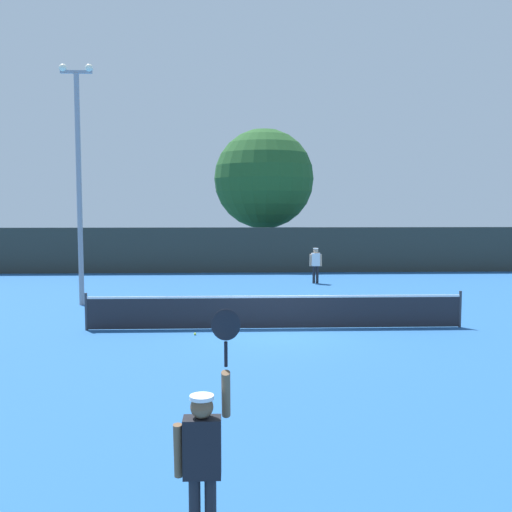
% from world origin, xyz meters
% --- Properties ---
extents(ground_plane, '(120.00, 120.00, 0.00)m').
position_xyz_m(ground_plane, '(0.00, 0.00, 0.00)').
color(ground_plane, '#235693').
extents(tennis_net, '(10.89, 0.08, 1.07)m').
position_xyz_m(tennis_net, '(0.00, 0.00, 0.51)').
color(tennis_net, '#232328').
rests_on(tennis_net, ground).
extents(perimeter_fence, '(38.74, 0.12, 2.41)m').
position_xyz_m(perimeter_fence, '(0.00, 14.43, 1.20)').
color(perimeter_fence, '#2D332D').
rests_on(perimeter_fence, ground).
extents(player_serving, '(0.67, 0.39, 2.51)m').
position_xyz_m(player_serving, '(-1.52, -11.01, 1.10)').
color(player_serving, black).
rests_on(player_serving, ground).
extents(player_receiving, '(0.57, 0.24, 1.62)m').
position_xyz_m(player_receiving, '(2.55, 9.92, 0.99)').
color(player_receiving, white).
rests_on(player_receiving, ground).
extents(tennis_ball, '(0.07, 0.07, 0.07)m').
position_xyz_m(tennis_ball, '(-2.27, -0.77, 0.03)').
color(tennis_ball, '#CCE033').
rests_on(tennis_ball, ground).
extents(light_pole, '(1.18, 0.28, 8.45)m').
position_xyz_m(light_pole, '(-6.65, 4.40, 4.79)').
color(light_pole, gray).
rests_on(light_pole, ground).
extents(large_tree, '(5.94, 5.94, 8.12)m').
position_xyz_m(large_tree, '(0.64, 18.61, 5.14)').
color(large_tree, brown).
rests_on(large_tree, ground).
extents(parked_car_near, '(1.97, 4.23, 1.69)m').
position_xyz_m(parked_car_near, '(-3.27, 20.75, 0.78)').
color(parked_car_near, white).
rests_on(parked_car_near, ground).
extents(parked_car_mid, '(1.95, 4.22, 1.69)m').
position_xyz_m(parked_car_mid, '(6.13, 19.59, 0.78)').
color(parked_car_mid, black).
rests_on(parked_car_mid, ground).
extents(parked_car_far, '(2.10, 4.29, 1.69)m').
position_xyz_m(parked_car_far, '(9.72, 21.54, 0.78)').
color(parked_car_far, navy).
rests_on(parked_car_far, ground).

